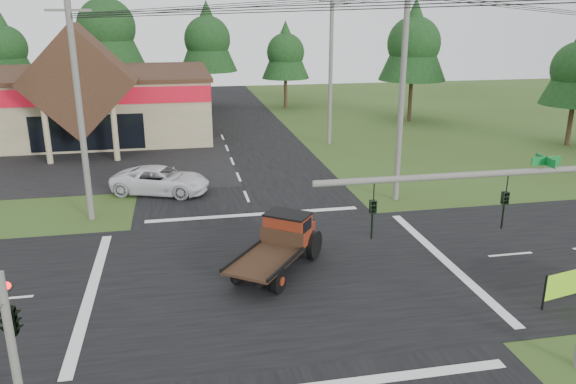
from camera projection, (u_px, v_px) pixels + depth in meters
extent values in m
plane|color=#334719|center=(278.00, 275.00, 21.92)|extent=(120.00, 120.00, 0.00)
cube|color=black|center=(278.00, 275.00, 21.92)|extent=(12.00, 120.00, 0.02)
cube|color=black|center=(278.00, 275.00, 21.92)|extent=(120.00, 12.00, 0.02)
cube|color=black|center=(19.00, 168.00, 37.10)|extent=(28.00, 14.00, 0.02)
cube|color=gray|center=(23.00, 106.00, 46.25)|extent=(30.00, 15.00, 5.00)
cube|color=#362416|center=(19.00, 74.00, 45.48)|extent=(30.40, 15.40, 0.30)
cube|color=#362416|center=(80.00, 81.00, 38.56)|extent=(7.78, 4.00, 7.78)
cylinder|color=gray|center=(47.00, 135.00, 37.57)|extent=(0.40, 0.40, 4.00)
cylinder|color=gray|center=(115.00, 132.00, 38.38)|extent=(0.40, 0.40, 4.00)
cube|color=black|center=(88.00, 133.00, 40.63)|extent=(8.00, 0.08, 2.60)
cylinder|color=#595651|center=(472.00, 175.00, 13.73)|extent=(8.00, 0.16, 0.16)
imported|color=black|center=(504.00, 211.00, 14.22)|extent=(0.16, 0.20, 1.00)
imported|color=black|center=(373.00, 220.00, 13.57)|extent=(0.16, 0.20, 1.00)
cube|color=#0C6626|center=(546.00, 161.00, 14.02)|extent=(0.80, 0.04, 0.22)
cylinder|color=#595651|center=(14.00, 359.00, 12.86)|extent=(0.20, 0.20, 4.40)
imported|color=black|center=(6.00, 297.00, 12.59)|extent=(0.53, 2.48, 1.00)
sphere|color=#FF0C0C|center=(7.00, 286.00, 12.67)|extent=(0.18, 0.18, 0.18)
cylinder|color=#595651|center=(80.00, 114.00, 26.33)|extent=(0.30, 0.30, 10.50)
cube|color=#595651|center=(68.00, 10.00, 24.91)|extent=(2.00, 0.12, 0.12)
cylinder|color=#595651|center=(402.00, 94.00, 29.12)|extent=(0.30, 0.30, 11.50)
cylinder|color=#595651|center=(331.00, 71.00, 42.25)|extent=(0.30, 0.30, 11.20)
cube|color=#595651|center=(332.00, 1.00, 40.73)|extent=(2.00, 0.12, 0.12)
cylinder|color=#332316|center=(12.00, 96.00, 56.96)|extent=(0.36, 0.36, 3.50)
cone|color=black|center=(4.00, 45.00, 55.42)|extent=(5.60, 5.60, 6.60)
sphere|color=black|center=(4.00, 48.00, 55.51)|extent=(4.40, 4.40, 4.40)
cylinder|color=#332316|center=(112.00, 89.00, 57.70)|extent=(0.36, 0.36, 4.55)
cone|color=black|center=(106.00, 23.00, 55.71)|extent=(7.28, 7.28, 8.58)
sphere|color=black|center=(106.00, 27.00, 55.83)|extent=(5.72, 5.72, 5.72)
cylinder|color=#332316|center=(209.00, 89.00, 60.59)|extent=(0.36, 0.36, 3.85)
cone|color=black|center=(207.00, 36.00, 58.90)|extent=(6.16, 6.16, 7.26)
sphere|color=black|center=(207.00, 39.00, 59.00)|extent=(4.84, 4.84, 4.84)
cylinder|color=#332316|center=(286.00, 93.00, 60.30)|extent=(0.36, 0.36, 3.15)
cone|color=black|center=(286.00, 50.00, 58.91)|extent=(5.04, 5.04, 5.94)
sphere|color=black|center=(286.00, 52.00, 59.00)|extent=(3.96, 3.96, 3.96)
cylinder|color=#332316|center=(410.00, 101.00, 52.68)|extent=(0.36, 0.36, 3.85)
cone|color=black|center=(414.00, 40.00, 50.99)|extent=(6.16, 6.16, 7.26)
sphere|color=black|center=(414.00, 43.00, 51.09)|extent=(4.84, 4.84, 4.84)
cylinder|color=#332316|center=(570.00, 125.00, 43.05)|extent=(0.36, 0.36, 3.15)
imported|color=silver|center=(161.00, 180.00, 31.73)|extent=(5.97, 4.21, 1.51)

